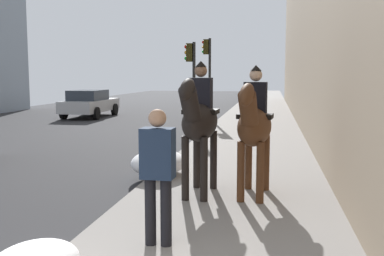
{
  "coord_description": "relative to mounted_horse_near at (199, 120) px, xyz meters",
  "views": [
    {
      "loc": [
        -3.06,
        -2.49,
        2.23
      ],
      "look_at": [
        4.0,
        -1.27,
        1.4
      ],
      "focal_mm": 42.98,
      "sensor_mm": 36.0,
      "label": 1
    }
  ],
  "objects": [
    {
      "name": "mounted_horse_near",
      "position": [
        0.0,
        0.0,
        0.0
      ],
      "size": [
        2.15,
        0.64,
        2.35
      ],
      "rotation": [
        0.0,
        0.0,
        3.09
      ],
      "color": "black",
      "rests_on": "sidewalk_slab"
    },
    {
      "name": "mounted_horse_far",
      "position": [
        0.06,
        -0.94,
        -0.06
      ],
      "size": [
        2.15,
        0.7,
        2.28
      ],
      "rotation": [
        0.0,
        0.0,
        3.05
      ],
      "color": "#4C2B16",
      "rests_on": "sidewalk_slab"
    },
    {
      "name": "pedestrian_greeting",
      "position": [
        -2.45,
        0.13,
        -0.35
      ],
      "size": [
        0.27,
        0.41,
        1.7
      ],
      "rotation": [
        0.0,
        0.0,
        -0.03
      ],
      "color": "black",
      "rests_on": "sidewalk_slab"
    },
    {
      "name": "car_near_lane",
      "position": [
        15.13,
        8.22,
        -0.7
      ],
      "size": [
        4.43,
        1.95,
        1.44
      ],
      "rotation": [
        0.0,
        0.0,
        0.0
      ],
      "color": "#B7BABF",
      "rests_on": "ground"
    },
    {
      "name": "traffic_light_near_curb",
      "position": [
        9.85,
        1.84,
        0.91
      ],
      "size": [
        0.2,
        0.44,
        3.49
      ],
      "color": "black",
      "rests_on": "ground"
    },
    {
      "name": "traffic_light_far_curb",
      "position": [
        13.97,
        1.77,
        1.2
      ],
      "size": [
        0.2,
        0.44,
        3.95
      ],
      "color": "black",
      "rests_on": "ground"
    },
    {
      "name": "snow_pile_far",
      "position": [
        1.53,
        1.12,
        -1.07
      ],
      "size": [
        1.49,
        1.15,
        0.52
      ],
      "primitive_type": "ellipsoid",
      "color": "white",
      "rests_on": "sidewalk_slab"
    }
  ]
}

